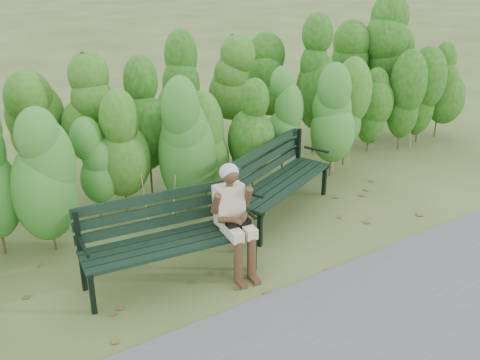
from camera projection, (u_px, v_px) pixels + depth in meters
ground at (255, 244)px, 6.99m from camera, size 80.00×80.00×0.00m
footpath at (387, 343)px, 5.31m from camera, size 60.00×2.50×0.01m
hedge_band at (181, 111)px, 7.91m from camera, size 11.04×1.67×2.42m
leaf_litter at (271, 246)px, 6.95m from camera, size 5.78×2.16×0.01m
bench_left at (166, 232)px, 6.14m from camera, size 1.97×0.86×0.96m
bench_right at (275, 175)px, 7.58m from camera, size 1.97×1.29×0.94m
seated_woman at (234, 212)px, 6.21m from camera, size 0.49×0.71×1.26m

